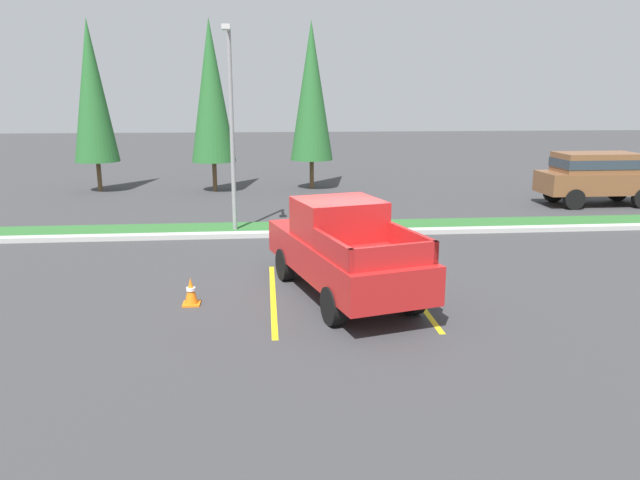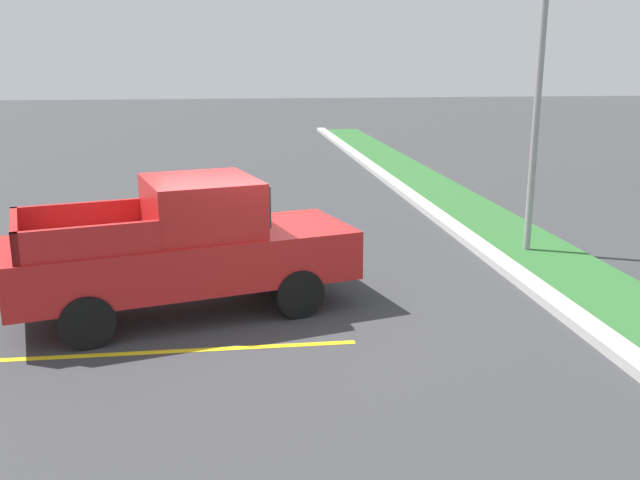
# 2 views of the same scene
# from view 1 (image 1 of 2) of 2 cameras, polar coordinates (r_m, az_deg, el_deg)

# --- Properties ---
(ground_plane) EXTENTS (120.00, 120.00, 0.00)m
(ground_plane) POSITION_cam_1_polar(r_m,az_deg,el_deg) (14.14, 1.35, -4.17)
(ground_plane) COLOR #38383A
(parking_line_near) EXTENTS (0.12, 4.80, 0.01)m
(parking_line_near) POSITION_cam_1_polar(r_m,az_deg,el_deg) (13.26, -4.48, -5.41)
(parking_line_near) COLOR yellow
(parking_line_near) RESTS_ON ground
(parking_line_far) EXTENTS (0.12, 4.80, 0.01)m
(parking_line_far) POSITION_cam_1_polar(r_m,az_deg,el_deg) (13.65, 8.70, -4.98)
(parking_line_far) COLOR yellow
(parking_line_far) RESTS_ON ground
(curb_strip) EXTENTS (56.00, 0.40, 0.15)m
(curb_strip) POSITION_cam_1_polar(r_m,az_deg,el_deg) (18.93, -0.38, 0.65)
(curb_strip) COLOR #B2B2AD
(curb_strip) RESTS_ON ground
(grass_median) EXTENTS (56.00, 1.80, 0.06)m
(grass_median) POSITION_cam_1_polar(r_m,az_deg,el_deg) (20.01, -0.65, 1.22)
(grass_median) COLOR #2D662D
(grass_median) RESTS_ON ground
(pickup_truck_main) EXTENTS (3.20, 5.53, 2.10)m
(pickup_truck_main) POSITION_cam_1_polar(r_m,az_deg,el_deg) (13.12, 2.16, -0.87)
(pickup_truck_main) COLOR black
(pickup_truck_main) RESTS_ON ground
(suv_distant) EXTENTS (4.61, 1.98, 2.10)m
(suv_distant) POSITION_cam_1_polar(r_m,az_deg,el_deg) (26.50, 24.84, 5.67)
(suv_distant) COLOR black
(suv_distant) RESTS_ON ground
(street_light) EXTENTS (0.24, 1.49, 6.33)m
(street_light) POSITION_cam_1_polar(r_m,az_deg,el_deg) (19.15, -8.45, 11.62)
(street_light) COLOR gray
(street_light) RESTS_ON ground
(cypress_tree_leftmost) EXTENTS (1.98, 1.98, 7.61)m
(cypress_tree_leftmost) POSITION_cam_1_polar(r_m,az_deg,el_deg) (29.27, -20.83, 13.05)
(cypress_tree_leftmost) COLOR brown
(cypress_tree_leftmost) RESTS_ON ground
(cypress_tree_left_inner) EXTENTS (1.98, 1.98, 7.62)m
(cypress_tree_left_inner) POSITION_cam_1_polar(r_m,az_deg,el_deg) (27.88, -10.29, 13.74)
(cypress_tree_left_inner) COLOR brown
(cypress_tree_left_inner) RESTS_ON ground
(cypress_tree_center) EXTENTS (1.98, 1.98, 7.61)m
(cypress_tree_center) POSITION_cam_1_polar(r_m,az_deg,el_deg) (28.28, -0.81, 13.92)
(cypress_tree_center) COLOR brown
(cypress_tree_center) RESTS_ON ground
(traffic_cone) EXTENTS (0.36, 0.36, 0.60)m
(traffic_cone) POSITION_cam_1_polar(r_m,az_deg,el_deg) (12.96, -12.15, -4.81)
(traffic_cone) COLOR orange
(traffic_cone) RESTS_ON ground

